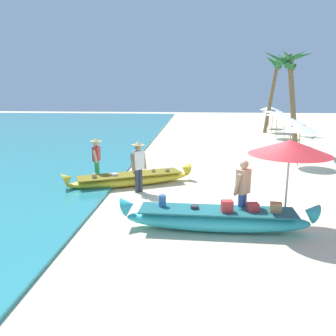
# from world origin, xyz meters

# --- Properties ---
(ground_plane) EXTENTS (80.00, 80.00, 0.00)m
(ground_plane) POSITION_xyz_m (0.00, 0.00, 0.00)
(ground_plane) COLOR beige
(boat_cyan_foreground) EXTENTS (4.90, 0.90, 0.85)m
(boat_cyan_foreground) POSITION_xyz_m (-0.38, -1.13, 0.31)
(boat_cyan_foreground) COLOR #33B2BC
(boat_cyan_foreground) RESTS_ON ground
(boat_yellow_midground) EXTENTS (4.54, 2.67, 0.75)m
(boat_yellow_midground) POSITION_xyz_m (-3.31, 2.68, 0.24)
(boat_yellow_midground) COLOR yellow
(boat_yellow_midground) RESTS_ON ground
(person_vendor_hatted) EXTENTS (0.56, 0.51, 1.76)m
(person_vendor_hatted) POSITION_xyz_m (-2.86, 1.92, 1.02)
(person_vendor_hatted) COLOR #333842
(person_vendor_hatted) RESTS_ON ground
(person_tourist_customer) EXTENTS (0.52, 0.55, 1.75)m
(person_tourist_customer) POSITION_xyz_m (0.27, -0.78, 0.99)
(person_tourist_customer) COLOR #3D5BA8
(person_tourist_customer) RESTS_ON ground
(person_vendor_assistant) EXTENTS (0.44, 0.55, 1.71)m
(person_vendor_assistant) POSITION_xyz_m (-4.59, 2.92, 0.99)
(person_vendor_assistant) COLOR green
(person_vendor_assistant) RESTS_ON ground
(patio_umbrella_large) EXTENTS (2.00, 2.00, 2.27)m
(patio_umbrella_large) POSITION_xyz_m (1.36, -0.76, 2.07)
(patio_umbrella_large) COLOR #B7B7BC
(patio_umbrella_large) RESTS_ON ground
(parasol_row_0) EXTENTS (1.60, 1.60, 1.91)m
(parasol_row_0) POSITION_xyz_m (3.67, 6.44, 1.75)
(parasol_row_0) COLOR #8E6B47
(parasol_row_0) RESTS_ON ground
(parasol_row_1) EXTENTS (1.60, 1.60, 1.91)m
(parasol_row_1) POSITION_xyz_m (4.06, 9.37, 1.75)
(parasol_row_1) COLOR #8E6B47
(parasol_row_1) RESTS_ON ground
(parasol_row_2) EXTENTS (1.60, 1.60, 1.91)m
(parasol_row_2) POSITION_xyz_m (4.49, 12.46, 1.75)
(parasol_row_2) COLOR #8E6B47
(parasol_row_2) RESTS_ON ground
(parasol_row_3) EXTENTS (1.60, 1.60, 1.91)m
(parasol_row_3) POSITION_xyz_m (4.65, 15.37, 1.75)
(parasol_row_3) COLOR #8E6B47
(parasol_row_3) RESTS_ON ground
(parasol_row_4) EXTENTS (1.60, 1.60, 1.91)m
(parasol_row_4) POSITION_xyz_m (4.99, 18.48, 1.75)
(parasol_row_4) COLOR #8E6B47
(parasol_row_4) RESTS_ON ground
(parasol_row_5) EXTENTS (1.60, 1.60, 1.91)m
(parasol_row_5) POSITION_xyz_m (5.27, 21.28, 1.75)
(parasol_row_5) COLOR #8E6B47
(parasol_row_5) RESTS_ON ground
(palm_tree_tall_inland) EXTENTS (2.79, 2.54, 5.54)m
(palm_tree_tall_inland) POSITION_xyz_m (4.00, 10.42, 4.43)
(palm_tree_tall_inland) COLOR brown
(palm_tree_tall_inland) RESTS_ON ground
(palm_tree_leaning_seaward) EXTENTS (2.47, 2.46, 5.96)m
(palm_tree_leaning_seaward) POSITION_xyz_m (5.03, 18.38, 4.72)
(palm_tree_leaning_seaward) COLOR brown
(palm_tree_leaning_seaward) RESTS_ON ground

